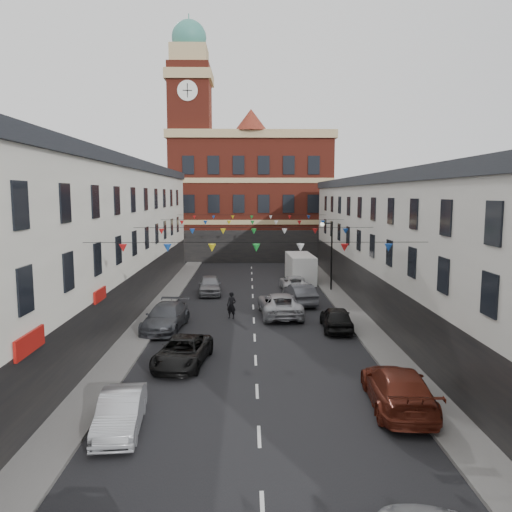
{
  "coord_description": "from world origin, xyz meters",
  "views": [
    {
      "loc": [
        -0.37,
        -28.38,
        8.36
      ],
      "look_at": [
        0.2,
        7.52,
        3.9
      ],
      "focal_mm": 35.0,
      "sensor_mm": 36.0,
      "label": 1
    }
  ],
  "objects": [
    {
      "name": "car_right_d",
      "position": [
        5.08,
        1.61,
        0.74
      ],
      "size": [
        1.95,
        4.44,
        1.49
      ],
      "primitive_type": "imported",
      "rotation": [
        0.0,
        0.0,
        3.1
      ],
      "color": "black",
      "rests_on": "ground"
    },
    {
      "name": "white_van",
      "position": [
        4.64,
        18.91,
        1.31
      ],
      "size": [
        2.52,
        6.0,
        2.61
      ],
      "primitive_type": "cube",
      "rotation": [
        0.0,
        0.0,
        0.04
      ],
      "color": "white",
      "rests_on": "ground"
    },
    {
      "name": "pavement_right",
      "position": [
        6.9,
        2.0,
        0.07
      ],
      "size": [
        1.8,
        64.0,
        0.15
      ],
      "primitive_type": "cube",
      "color": "#605E5B",
      "rests_on": "ground"
    },
    {
      "name": "ground",
      "position": [
        0.0,
        0.0,
        0.0
      ],
      "size": [
        160.0,
        160.0,
        0.0
      ],
      "primitive_type": "plane",
      "color": "black",
      "rests_on": "ground"
    },
    {
      "name": "terrace_left",
      "position": [
        -11.78,
        1.0,
        5.35
      ],
      "size": [
        8.4,
        56.0,
        10.7
      ],
      "color": "beige",
      "rests_on": "ground"
    },
    {
      "name": "car_left_b",
      "position": [
        -4.91,
        -11.45,
        0.68
      ],
      "size": [
        1.82,
        4.25,
        1.36
      ],
      "primitive_type": "imported",
      "rotation": [
        0.0,
        0.0,
        0.09
      ],
      "color": "#A6A8AD",
      "rests_on": "ground"
    },
    {
      "name": "car_left_d",
      "position": [
        -5.5,
        1.93,
        0.78
      ],
      "size": [
        2.7,
        5.59,
        1.57
      ],
      "primitive_type": "imported",
      "rotation": [
        0.0,
        0.0,
        -0.09
      ],
      "color": "#43454B",
      "rests_on": "ground"
    },
    {
      "name": "street_lamp",
      "position": [
        6.55,
        14.0,
        3.9
      ],
      "size": [
        1.1,
        0.36,
        6.0
      ],
      "color": "black",
      "rests_on": "ground"
    },
    {
      "name": "car_right_e",
      "position": [
        3.6,
        9.0,
        0.78
      ],
      "size": [
        2.3,
        4.94,
        1.57
      ],
      "primitive_type": "imported",
      "rotation": [
        0.0,
        0.0,
        3.28
      ],
      "color": "#484A4F",
      "rests_on": "ground"
    },
    {
      "name": "car_left_c",
      "position": [
        -3.6,
        -4.62,
        0.67
      ],
      "size": [
        2.87,
        5.08,
        1.34
      ],
      "primitive_type": "imported",
      "rotation": [
        0.0,
        0.0,
        -0.14
      ],
      "color": "black",
      "rests_on": "ground"
    },
    {
      "name": "car_left_e",
      "position": [
        -3.6,
        12.93,
        0.78
      ],
      "size": [
        2.23,
        4.74,
        1.57
      ],
      "primitive_type": "imported",
      "rotation": [
        0.0,
        0.0,
        0.08
      ],
      "color": "gray",
      "rests_on": "ground"
    },
    {
      "name": "distant_hill",
      "position": [
        -4.0,
        62.0,
        5.0
      ],
      "size": [
        40.0,
        14.0,
        10.0
      ],
      "primitive_type": "cube",
      "color": "#304A22",
      "rests_on": "ground"
    },
    {
      "name": "pavement_left",
      "position": [
        -6.9,
        2.0,
        0.07
      ],
      "size": [
        1.8,
        64.0,
        0.15
      ],
      "primitive_type": "cube",
      "color": "#605E5B",
      "rests_on": "ground"
    },
    {
      "name": "pedestrian",
      "position": [
        -1.5,
        4.58,
        0.91
      ],
      "size": [
        0.79,
        0.67,
        1.82
      ],
      "primitive_type": "imported",
      "rotation": [
        0.0,
        0.0,
        -0.43
      ],
      "color": "black",
      "rests_on": "ground"
    },
    {
      "name": "moving_car",
      "position": [
        1.8,
        5.3,
        0.81
      ],
      "size": [
        3.05,
        5.97,
        1.61
      ],
      "primitive_type": "imported",
      "rotation": [
        0.0,
        0.0,
        3.21
      ],
      "color": "#AFB0B6",
      "rests_on": "ground"
    },
    {
      "name": "car_right_f",
      "position": [
        3.6,
        14.33,
        0.67
      ],
      "size": [
        2.32,
        4.84,
        1.33
      ],
      "primitive_type": "imported",
      "rotation": [
        0.0,
        0.0,
        3.16
      ],
      "color": "silver",
      "rests_on": "ground"
    },
    {
      "name": "car_right_c",
      "position": [
        5.5,
        -9.73,
        0.81
      ],
      "size": [
        2.64,
        5.71,
        1.62
      ],
      "primitive_type": "imported",
      "rotation": [
        0.0,
        0.0,
        3.07
      ],
      "color": "#601F13",
      "rests_on": "ground"
    },
    {
      "name": "clock_tower",
      "position": [
        -7.5,
        35.0,
        14.93
      ],
      "size": [
        5.6,
        5.6,
        30.0
      ],
      "color": "maroon",
      "rests_on": "ground"
    },
    {
      "name": "civic_building",
      "position": [
        0.0,
        37.95,
        8.14
      ],
      "size": [
        20.6,
        13.3,
        18.5
      ],
      "color": "maroon",
      "rests_on": "ground"
    },
    {
      "name": "terrace_right",
      "position": [
        11.78,
        1.0,
        4.85
      ],
      "size": [
        8.4,
        56.0,
        9.7
      ],
      "color": "beige",
      "rests_on": "ground"
    }
  ]
}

